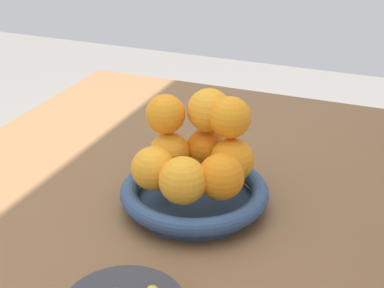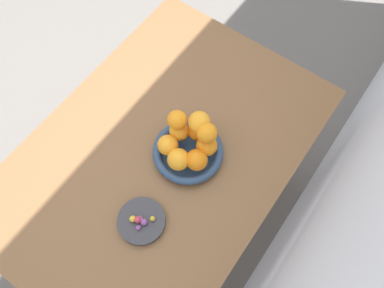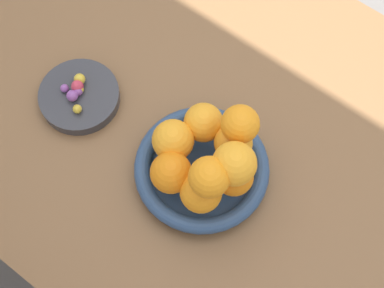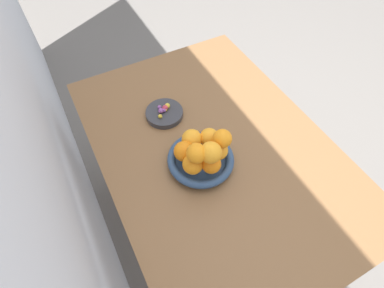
# 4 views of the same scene
# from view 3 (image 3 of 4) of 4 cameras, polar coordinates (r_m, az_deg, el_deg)

# --- Properties ---
(ground_plane) EXTENTS (6.00, 6.00, 0.00)m
(ground_plane) POSITION_cam_3_polar(r_m,az_deg,el_deg) (1.71, 0.97, -8.78)
(ground_plane) COLOR slate
(dining_table) EXTENTS (1.10, 0.76, 0.74)m
(dining_table) POSITION_cam_3_polar(r_m,az_deg,el_deg) (1.09, 1.50, -0.18)
(dining_table) COLOR brown
(dining_table) RESTS_ON ground_plane
(fruit_bowl) EXTENTS (0.22, 0.22, 0.04)m
(fruit_bowl) POSITION_cam_3_polar(r_m,az_deg,el_deg) (0.95, 0.95, -2.46)
(fruit_bowl) COLOR navy
(fruit_bowl) RESTS_ON dining_table
(candy_dish) EXTENTS (0.14, 0.14, 0.02)m
(candy_dish) POSITION_cam_3_polar(r_m,az_deg,el_deg) (1.04, -10.85, 4.54)
(candy_dish) COLOR #333338
(candy_dish) RESTS_ON dining_table
(orange_0) EXTENTS (0.06, 0.06, 0.06)m
(orange_0) POSITION_cam_3_polar(r_m,az_deg,el_deg) (0.90, 4.08, -3.16)
(orange_0) COLOR orange
(orange_0) RESTS_ON fruit_bowl
(orange_1) EXTENTS (0.06, 0.06, 0.06)m
(orange_1) POSITION_cam_3_polar(r_m,az_deg,el_deg) (0.92, 4.02, 0.13)
(orange_1) COLOR orange
(orange_1) RESTS_ON fruit_bowl
(orange_2) EXTENTS (0.06, 0.06, 0.06)m
(orange_2) POSITION_cam_3_polar(r_m,az_deg,el_deg) (0.93, 1.12, 2.09)
(orange_2) COLOR orange
(orange_2) RESTS_ON fruit_bowl
(orange_3) EXTENTS (0.07, 0.07, 0.07)m
(orange_3) POSITION_cam_3_polar(r_m,az_deg,el_deg) (0.91, -1.85, 0.36)
(orange_3) COLOR orange
(orange_3) RESTS_ON fruit_bowl
(orange_4) EXTENTS (0.07, 0.07, 0.07)m
(orange_4) POSITION_cam_3_polar(r_m,az_deg,el_deg) (0.90, -2.04, -2.80)
(orange_4) COLOR orange
(orange_4) RESTS_ON fruit_bowl
(orange_5) EXTENTS (0.06, 0.06, 0.06)m
(orange_5) POSITION_cam_3_polar(r_m,az_deg,el_deg) (0.88, 0.88, -4.69)
(orange_5) COLOR orange
(orange_5) RESTS_ON fruit_bowl
(orange_6) EXTENTS (0.06, 0.06, 0.06)m
(orange_6) POSITION_cam_3_polar(r_m,az_deg,el_deg) (0.87, 4.69, 1.94)
(orange_6) COLOR orange
(orange_6) RESTS_ON orange_1
(orange_7) EXTENTS (0.06, 0.06, 0.06)m
(orange_7) POSITION_cam_3_polar(r_m,az_deg,el_deg) (0.83, 1.70, -3.22)
(orange_7) COLOR orange
(orange_7) RESTS_ON orange_5
(orange_8) EXTENTS (0.07, 0.07, 0.07)m
(orange_8) POSITION_cam_3_polar(r_m,az_deg,el_deg) (0.84, 4.13, -1.92)
(orange_8) COLOR orange
(orange_8) RESTS_ON orange_0
(candy_ball_0) EXTENTS (0.01, 0.01, 0.01)m
(candy_ball_0) POSITION_cam_3_polar(r_m,az_deg,el_deg) (1.02, -10.85, 5.21)
(candy_ball_0) COLOR gold
(candy_ball_0) RESTS_ON candy_dish
(candy_ball_1) EXTENTS (0.02, 0.02, 0.02)m
(candy_ball_1) POSITION_cam_3_polar(r_m,az_deg,el_deg) (1.02, -10.99, 5.05)
(candy_ball_1) COLOR #8C4C99
(candy_ball_1) RESTS_ON candy_dish
(candy_ball_2) EXTENTS (0.02, 0.02, 0.02)m
(candy_ball_2) POSITION_cam_3_polar(r_m,az_deg,el_deg) (1.02, -11.53, 4.61)
(candy_ball_2) COLOR #8C4C99
(candy_ball_2) RESTS_ON candy_dish
(candy_ball_3) EXTENTS (0.02, 0.02, 0.02)m
(candy_ball_3) POSITION_cam_3_polar(r_m,az_deg,el_deg) (1.00, -11.06, 3.35)
(candy_ball_3) COLOR gold
(candy_ball_3) RESTS_ON candy_dish
(candy_ball_4) EXTENTS (0.02, 0.02, 0.02)m
(candy_ball_4) POSITION_cam_3_polar(r_m,az_deg,el_deg) (1.03, -10.85, 6.20)
(candy_ball_4) COLOR gold
(candy_ball_4) RESTS_ON candy_dish
(candy_ball_5) EXTENTS (0.01, 0.01, 0.01)m
(candy_ball_5) POSITION_cam_3_polar(r_m,az_deg,el_deg) (1.03, -12.26, 5.30)
(candy_ball_5) COLOR #8C4C99
(candy_ball_5) RESTS_ON candy_dish
(candy_ball_6) EXTENTS (0.02, 0.02, 0.02)m
(candy_ball_6) POSITION_cam_3_polar(r_m,az_deg,el_deg) (1.02, -11.05, 5.52)
(candy_ball_6) COLOR #C6384C
(candy_ball_6) RESTS_ON candy_dish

